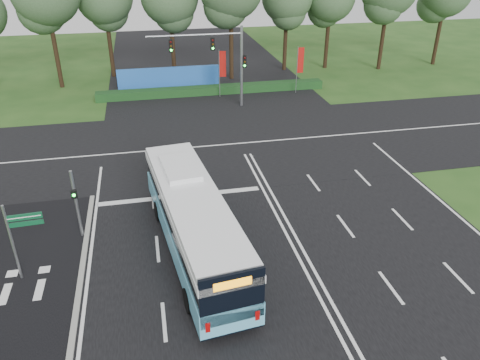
{
  "coord_description": "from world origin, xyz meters",
  "views": [
    {
      "loc": [
        -6.47,
        -19.25,
        13.8
      ],
      "look_at": [
        -2.02,
        2.0,
        2.35
      ],
      "focal_mm": 35.0,
      "sensor_mm": 36.0,
      "label": 1
    }
  ],
  "objects": [
    {
      "name": "hedge",
      "position": [
        0.0,
        24.5,
        0.4
      ],
      "size": [
        22.0,
        1.2,
        0.8
      ],
      "primitive_type": "cube",
      "color": "#153A18",
      "rests_on": "ground"
    },
    {
      "name": "road_cross",
      "position": [
        0.0,
        12.0,
        0.03
      ],
      "size": [
        120.0,
        14.0,
        0.05
      ],
      "primitive_type": "cube",
      "color": "black",
      "rests_on": "ground"
    },
    {
      "name": "ground",
      "position": [
        0.0,
        0.0,
        0.0
      ],
      "size": [
        120.0,
        120.0,
        0.0
      ],
      "primitive_type": "plane",
      "color": "#214818",
      "rests_on": "ground"
    },
    {
      "name": "blue_hoarding",
      "position": [
        -4.0,
        27.0,
        1.1
      ],
      "size": [
        10.0,
        0.3,
        2.2
      ],
      "primitive_type": "cube",
      "color": "blue",
      "rests_on": "ground"
    },
    {
      "name": "kerb_strip",
      "position": [
        -10.1,
        -3.0,
        0.06
      ],
      "size": [
        0.25,
        18.0,
        0.12
      ],
      "primitive_type": "cube",
      "color": "gray",
      "rests_on": "ground"
    },
    {
      "name": "banner_flag_mid",
      "position": [
        0.74,
        23.37,
        2.91
      ],
      "size": [
        0.65,
        0.17,
        4.45
      ],
      "rotation": [
        0.0,
        0.0,
        -0.19
      ],
      "color": "gray",
      "rests_on": "ground"
    },
    {
      "name": "pedestrian_signal",
      "position": [
        -10.33,
        1.92,
        2.05
      ],
      "size": [
        0.33,
        0.43,
        3.76
      ],
      "rotation": [
        0.0,
        0.0,
        0.21
      ],
      "color": "gray",
      "rests_on": "ground"
    },
    {
      "name": "bike_path",
      "position": [
        -12.5,
        -3.0,
        0.03
      ],
      "size": [
        5.0,
        18.0,
        0.06
      ],
      "primitive_type": "cube",
      "color": "black",
      "rests_on": "ground"
    },
    {
      "name": "street_sign",
      "position": [
        -12.38,
        -0.95,
        2.44
      ],
      "size": [
        1.5,
        0.16,
        3.85
      ],
      "rotation": [
        0.0,
        0.0,
        0.05
      ],
      "color": "gray",
      "rests_on": "ground"
    },
    {
      "name": "city_bus",
      "position": [
        -4.8,
        -0.56,
        1.77
      ],
      "size": [
        3.96,
        12.44,
        3.51
      ],
      "rotation": [
        0.0,
        0.0,
        0.12
      ],
      "color": "#5DB5D8",
      "rests_on": "ground"
    },
    {
      "name": "road_main",
      "position": [
        0.0,
        0.0,
        0.02
      ],
      "size": [
        20.0,
        120.0,
        0.04
      ],
      "primitive_type": "cube",
      "color": "black",
      "rests_on": "ground"
    },
    {
      "name": "traffic_light_gantry",
      "position": [
        0.21,
        20.5,
        4.66
      ],
      "size": [
        8.41,
        0.28,
        7.0
      ],
      "color": "gray",
      "rests_on": "ground"
    },
    {
      "name": "banner_flag_right",
      "position": [
        8.22,
        23.16,
        2.93
      ],
      "size": [
        0.66,
        0.08,
        4.48
      ],
      "rotation": [
        0.0,
        0.0,
        0.04
      ],
      "color": "gray",
      "rests_on": "ground"
    }
  ]
}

